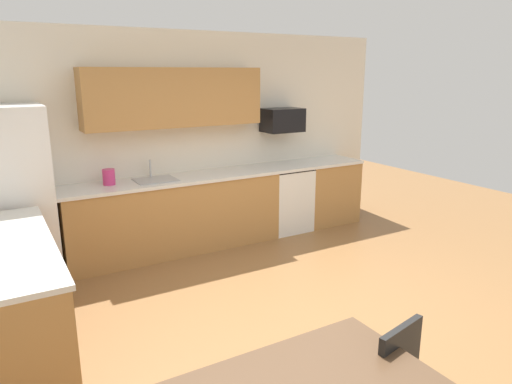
{
  "coord_description": "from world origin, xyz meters",
  "views": [
    {
      "loc": [
        -2.35,
        -3.01,
        2.2
      ],
      "look_at": [
        0.0,
        1.0,
        1.0
      ],
      "focal_mm": 32.78,
      "sensor_mm": 36.0,
      "label": 1
    }
  ],
  "objects_px": {
    "refrigerator": "(12,199)",
    "oven_range": "(285,198)",
    "kettle": "(109,178)",
    "microwave": "(282,120)"
  },
  "relations": [
    {
      "from": "refrigerator",
      "to": "microwave",
      "type": "xyz_separation_m",
      "value": [
        3.42,
        0.18,
        0.61
      ]
    },
    {
      "from": "refrigerator",
      "to": "oven_range",
      "type": "distance_m",
      "value": 3.46
    },
    {
      "from": "oven_range",
      "to": "kettle",
      "type": "xyz_separation_m",
      "value": [
        -2.41,
        0.05,
        0.56
      ]
    },
    {
      "from": "microwave",
      "to": "kettle",
      "type": "xyz_separation_m",
      "value": [
        -2.41,
        -0.05,
        -0.53
      ]
    },
    {
      "from": "kettle",
      "to": "refrigerator",
      "type": "bearing_deg",
      "value": -172.69
    },
    {
      "from": "refrigerator",
      "to": "oven_range",
      "type": "bearing_deg",
      "value": 1.34
    },
    {
      "from": "oven_range",
      "to": "kettle",
      "type": "bearing_deg",
      "value": 178.81
    },
    {
      "from": "refrigerator",
      "to": "kettle",
      "type": "xyz_separation_m",
      "value": [
        1.01,
        0.13,
        0.08
      ]
    },
    {
      "from": "microwave",
      "to": "kettle",
      "type": "relative_size",
      "value": 2.7
    },
    {
      "from": "refrigerator",
      "to": "microwave",
      "type": "bearing_deg",
      "value": 3.01
    }
  ]
}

